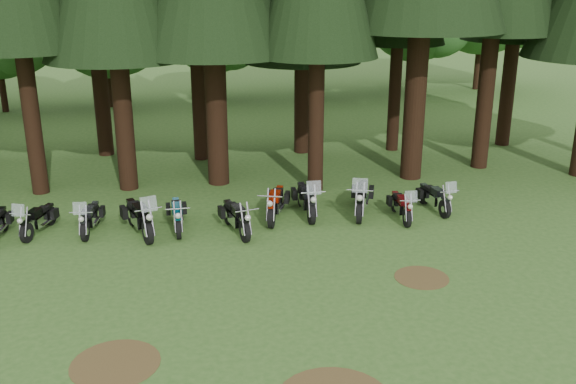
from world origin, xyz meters
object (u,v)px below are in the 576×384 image
object	(u,v)px
motorcycle_10	(434,198)
motorcycle_2	(90,219)
motorcycle_4	(177,216)
motorcycle_5	(236,218)
motorcycle_6	(276,204)
motorcycle_3	(139,218)
motorcycle_7	(306,200)
motorcycle_1	(38,220)
motorcycle_8	(361,199)
motorcycle_9	(401,207)

from	to	relation	value
motorcycle_10	motorcycle_2	bearing A→B (deg)	173.33
motorcycle_4	motorcycle_5	distance (m)	1.83
motorcycle_5	motorcycle_6	world-z (taller)	motorcycle_6
motorcycle_3	motorcycle_6	xyz separation A→B (m)	(4.22, 0.56, -0.04)
motorcycle_2	motorcycle_6	size ratio (longest dim) A/B	0.92
motorcycle_4	motorcycle_7	distance (m)	4.15
motorcycle_3	motorcycle_1	bearing A→B (deg)	150.53
motorcycle_3	motorcycle_8	distance (m)	7.03
motorcycle_1	motorcycle_10	size ratio (longest dim) A/B	0.96
motorcycle_9	motorcycle_10	bearing A→B (deg)	25.82
motorcycle_1	motorcycle_9	xyz separation A→B (m)	(11.11, -0.89, -0.00)
motorcycle_2	motorcycle_9	bearing A→B (deg)	3.04
motorcycle_2	motorcycle_4	size ratio (longest dim) A/B	0.97
motorcycle_1	motorcycle_7	distance (m)	8.23
motorcycle_4	motorcycle_2	bearing A→B (deg)	173.04
motorcycle_1	motorcycle_9	world-z (taller)	motorcycle_1
motorcycle_3	motorcycle_5	xyz separation A→B (m)	(2.85, -0.40, -0.06)
motorcycle_5	motorcycle_6	xyz separation A→B (m)	(1.37, 0.96, 0.02)
motorcycle_1	motorcycle_2	xyz separation A→B (m)	(1.52, -0.17, 0.01)
motorcycle_2	motorcycle_3	world-z (taller)	motorcycle_3
motorcycle_4	motorcycle_10	size ratio (longest dim) A/B	1.03
motorcycle_1	motorcycle_2	size ratio (longest dim) A/B	0.96
motorcycle_5	motorcycle_9	size ratio (longest dim) A/B	1.09
motorcycle_6	motorcycle_4	bearing A→B (deg)	-154.48
motorcycle_5	motorcycle_10	size ratio (longest dim) A/B	1.06
motorcycle_3	motorcycle_9	xyz separation A→B (m)	(8.12, -0.26, -0.10)
motorcycle_6	motorcycle_10	xyz separation A→B (m)	(5.24, -0.28, -0.05)
motorcycle_6	motorcycle_8	size ratio (longest dim) A/B	0.92
motorcycle_4	motorcycle_8	bearing A→B (deg)	1.33
motorcycle_1	motorcycle_3	size ratio (longest dim) A/B	0.82
motorcycle_1	motorcycle_4	world-z (taller)	motorcycle_1
motorcycle_8	motorcycle_6	bearing A→B (deg)	-162.13
motorcycle_2	motorcycle_4	distance (m)	2.60
motorcycle_6	motorcycle_7	xyz separation A→B (m)	(1.02, 0.12, 0.02)
motorcycle_6	motorcycle_8	bearing A→B (deg)	16.36
motorcycle_6	motorcycle_10	world-z (taller)	motorcycle_10
motorcycle_7	motorcycle_1	bearing A→B (deg)	-178.82
motorcycle_3	motorcycle_9	size ratio (longest dim) A/B	1.21
motorcycle_2	motorcycle_8	size ratio (longest dim) A/B	0.85
motorcycle_1	motorcycle_6	xyz separation A→B (m)	(7.21, -0.08, 0.05)
motorcycle_7	motorcycle_8	xyz separation A→B (m)	(1.77, -0.24, 0.02)
motorcycle_2	motorcycle_3	xyz separation A→B (m)	(1.47, -0.47, 0.08)
motorcycle_1	motorcycle_9	size ratio (longest dim) A/B	0.99
motorcycle_4	motorcycle_7	world-z (taller)	motorcycle_7
motorcycle_2	motorcycle_6	world-z (taller)	motorcycle_2
motorcycle_9	motorcycle_6	bearing A→B (deg)	172.49
motorcycle_1	motorcycle_9	bearing A→B (deg)	14.30
motorcycle_3	motorcycle_7	world-z (taller)	motorcycle_3
motorcycle_7	motorcycle_8	distance (m)	1.79
motorcycle_2	motorcycle_3	size ratio (longest dim) A/B	0.85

